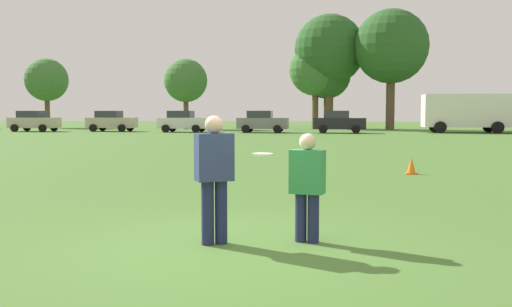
{
  "coord_description": "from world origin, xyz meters",
  "views": [
    {
      "loc": [
        1.24,
        -6.94,
        1.7
      ],
      "look_at": [
        0.07,
        2.83,
        0.98
      ],
      "focal_mm": 39.51,
      "sensor_mm": 36.0,
      "label": 1
    }
  ],
  "objects_px": {
    "parked_car_near_left": "(34,121)",
    "player_thrower": "(214,172)",
    "box_truck": "(473,112)",
    "parked_car_near_right": "(339,122)",
    "parked_car_mid_right": "(262,122)",
    "parked_car_center": "(183,121)",
    "traffic_cone": "(411,166)",
    "frisbee": "(262,154)",
    "parked_car_mid_left": "(111,121)",
    "player_defender": "(307,182)"
  },
  "relations": [
    {
      "from": "parked_car_mid_right",
      "to": "box_truck",
      "type": "relative_size",
      "value": 0.5
    },
    {
      "from": "player_defender",
      "to": "parked_car_mid_left",
      "type": "relative_size",
      "value": 0.34
    },
    {
      "from": "frisbee",
      "to": "parked_car_center",
      "type": "distance_m",
      "value": 41.65
    },
    {
      "from": "player_defender",
      "to": "traffic_cone",
      "type": "relative_size",
      "value": 2.98
    },
    {
      "from": "parked_car_center",
      "to": "box_truck",
      "type": "distance_m",
      "value": 24.23
    },
    {
      "from": "box_truck",
      "to": "parked_car_near_right",
      "type": "bearing_deg",
      "value": -170.13
    },
    {
      "from": "frisbee",
      "to": "parked_car_near_right",
      "type": "relative_size",
      "value": 0.06
    },
    {
      "from": "parked_car_near_right",
      "to": "traffic_cone",
      "type": "bearing_deg",
      "value": -87.8
    },
    {
      "from": "frisbee",
      "to": "parked_car_center",
      "type": "relative_size",
      "value": 0.06
    },
    {
      "from": "box_truck",
      "to": "parked_car_center",
      "type": "bearing_deg",
      "value": -176.94
    },
    {
      "from": "player_defender",
      "to": "parked_car_near_left",
      "type": "bearing_deg",
      "value": 122.41
    },
    {
      "from": "box_truck",
      "to": "parked_car_mid_right",
      "type": "bearing_deg",
      "value": -174.7
    },
    {
      "from": "traffic_cone",
      "to": "box_truck",
      "type": "bearing_deg",
      "value": 73.09
    },
    {
      "from": "parked_car_near_left",
      "to": "parked_car_mid_right",
      "type": "distance_m",
      "value": 20.27
    },
    {
      "from": "player_defender",
      "to": "parked_car_near_left",
      "type": "relative_size",
      "value": 0.34
    },
    {
      "from": "parked_car_mid_left",
      "to": "box_truck",
      "type": "height_order",
      "value": "box_truck"
    },
    {
      "from": "player_thrower",
      "to": "parked_car_mid_left",
      "type": "distance_m",
      "value": 44.37
    },
    {
      "from": "box_truck",
      "to": "player_thrower",
      "type": "bearing_deg",
      "value": -108.35
    },
    {
      "from": "player_thrower",
      "to": "traffic_cone",
      "type": "distance_m",
      "value": 9.59
    },
    {
      "from": "box_truck",
      "to": "parked_car_near_left",
      "type": "bearing_deg",
      "value": -177.9
    },
    {
      "from": "player_defender",
      "to": "box_truck",
      "type": "relative_size",
      "value": 0.17
    },
    {
      "from": "traffic_cone",
      "to": "parked_car_near_right",
      "type": "distance_m",
      "value": 30.55
    },
    {
      "from": "parked_car_near_left",
      "to": "parked_car_center",
      "type": "xyz_separation_m",
      "value": [
        13.44,
        0.09,
        0.0
      ]
    },
    {
      "from": "player_thrower",
      "to": "parked_car_mid_right",
      "type": "distance_m",
      "value": 39.78
    },
    {
      "from": "parked_car_mid_left",
      "to": "parked_car_mid_right",
      "type": "height_order",
      "value": "same"
    },
    {
      "from": "player_thrower",
      "to": "parked_car_near_left",
      "type": "bearing_deg",
      "value": 121.01
    },
    {
      "from": "player_thrower",
      "to": "frisbee",
      "type": "height_order",
      "value": "player_thrower"
    },
    {
      "from": "parked_car_mid_right",
      "to": "parked_car_near_right",
      "type": "xyz_separation_m",
      "value": [
        6.31,
        -0.31,
        0.0
      ]
    },
    {
      "from": "player_defender",
      "to": "parked_car_mid_right",
      "type": "xyz_separation_m",
      "value": [
        -4.86,
        39.35,
        0.13
      ]
    },
    {
      "from": "frisbee",
      "to": "parked_car_near_right",
      "type": "bearing_deg",
      "value": 87.11
    },
    {
      "from": "parked_car_mid_left",
      "to": "parked_car_near_left",
      "type": "bearing_deg",
      "value": -171.15
    },
    {
      "from": "parked_car_near_left",
      "to": "parked_car_center",
      "type": "distance_m",
      "value": 13.44
    },
    {
      "from": "parked_car_near_left",
      "to": "parked_car_center",
      "type": "relative_size",
      "value": 1.0
    },
    {
      "from": "parked_car_mid_right",
      "to": "parked_car_near_right",
      "type": "distance_m",
      "value": 6.32
    },
    {
      "from": "parked_car_center",
      "to": "parked_car_near_right",
      "type": "bearing_deg",
      "value": -2.74
    },
    {
      "from": "parked_car_mid_left",
      "to": "parked_car_near_right",
      "type": "height_order",
      "value": "same"
    },
    {
      "from": "parked_car_center",
      "to": "frisbee",
      "type": "bearing_deg",
      "value": -74.48
    },
    {
      "from": "parked_car_mid_left",
      "to": "parked_car_center",
      "type": "distance_m",
      "value": 6.82
    },
    {
      "from": "player_defender",
      "to": "parked_car_near_left",
      "type": "distance_m",
      "value": 46.88
    },
    {
      "from": "player_defender",
      "to": "frisbee",
      "type": "relative_size",
      "value": 5.29
    },
    {
      "from": "traffic_cone",
      "to": "parked_car_center",
      "type": "relative_size",
      "value": 0.11
    },
    {
      "from": "traffic_cone",
      "to": "parked_car_mid_right",
      "type": "relative_size",
      "value": 0.11
    },
    {
      "from": "traffic_cone",
      "to": "parked_car_center",
      "type": "bearing_deg",
      "value": 114.67
    },
    {
      "from": "traffic_cone",
      "to": "parked_car_mid_left",
      "type": "bearing_deg",
      "value": 123.27
    },
    {
      "from": "frisbee",
      "to": "parked_car_mid_left",
      "type": "height_order",
      "value": "parked_car_mid_left"
    },
    {
      "from": "frisbee",
      "to": "parked_car_center",
      "type": "bearing_deg",
      "value": 105.52
    },
    {
      "from": "player_defender",
      "to": "parked_car_near_right",
      "type": "height_order",
      "value": "parked_car_near_right"
    },
    {
      "from": "player_defender",
      "to": "player_thrower",
      "type": "bearing_deg",
      "value": -167.81
    },
    {
      "from": "player_defender",
      "to": "traffic_cone",
      "type": "bearing_deg",
      "value": 72.88
    },
    {
      "from": "parked_car_near_left",
      "to": "player_thrower",
      "type": "bearing_deg",
      "value": -58.99
    }
  ]
}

